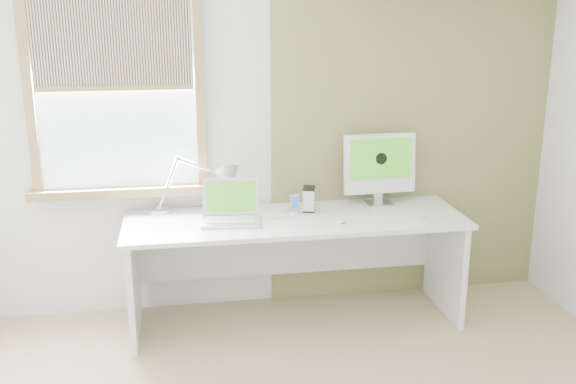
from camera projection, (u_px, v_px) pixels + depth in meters
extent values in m
cube|color=silver|center=(271.00, 121.00, 4.42)|extent=(4.00, 0.02, 2.60)
cube|color=olive|center=(413.00, 118.00, 4.56)|extent=(2.00, 0.02, 2.60)
cube|color=olive|center=(28.00, 89.00, 4.07)|extent=(0.06, 0.06, 1.42)
cube|color=olive|center=(200.00, 86.00, 4.24)|extent=(0.06, 0.06, 1.42)
cube|color=olive|center=(123.00, 191.00, 4.32)|extent=(1.20, 0.14, 0.06)
cube|color=#D1E2F9|center=(116.00, 87.00, 4.17)|extent=(1.00, 0.01, 1.30)
cube|color=beige|center=(112.00, 35.00, 4.04)|extent=(0.98, 0.02, 0.65)
cube|color=olive|center=(115.00, 88.00, 4.13)|extent=(0.98, 0.03, 0.03)
cube|color=white|center=(296.00, 220.00, 4.23)|extent=(2.20, 0.70, 0.03)
cube|color=white|center=(134.00, 283.00, 4.16)|extent=(0.04, 0.64, 0.70)
cube|color=white|center=(445.00, 262.00, 4.50)|extent=(0.04, 0.64, 0.70)
cube|color=white|center=(288.00, 241.00, 4.61)|extent=(2.08, 0.02, 0.48)
cylinder|color=silver|center=(160.00, 210.00, 4.35)|extent=(0.17, 0.17, 0.02)
sphere|color=silver|center=(159.00, 208.00, 4.34)|extent=(0.05, 0.05, 0.05)
cylinder|color=silver|center=(168.00, 183.00, 4.30)|extent=(0.16, 0.04, 0.34)
sphere|color=silver|center=(177.00, 159.00, 4.26)|extent=(0.04, 0.04, 0.04)
cylinder|color=silver|center=(201.00, 167.00, 4.27)|extent=(0.31, 0.09, 0.13)
sphere|color=silver|center=(224.00, 175.00, 4.28)|extent=(0.04, 0.04, 0.04)
cone|color=silver|center=(229.00, 179.00, 4.30)|extent=(0.24, 0.26, 0.21)
cube|color=silver|center=(231.00, 221.00, 4.13)|extent=(0.39, 0.29, 0.02)
cube|color=#B2B5B7|center=(231.00, 219.00, 4.13)|extent=(0.32, 0.19, 0.00)
cube|color=silver|center=(231.00, 196.00, 4.22)|extent=(0.37, 0.12, 0.24)
cube|color=#398A1D|center=(231.00, 196.00, 4.21)|extent=(0.32, 0.09, 0.19)
cylinder|color=silver|center=(294.00, 212.00, 4.32)|extent=(0.08, 0.08, 0.02)
cube|color=silver|center=(294.00, 202.00, 4.30)|extent=(0.06, 0.02, 0.11)
cube|color=#194C99|center=(295.00, 203.00, 4.30)|extent=(0.04, 0.01, 0.08)
cube|color=silver|center=(309.00, 199.00, 4.36)|extent=(0.10, 0.14, 0.16)
cube|color=black|center=(309.00, 188.00, 4.34)|extent=(0.11, 0.14, 0.01)
cube|color=black|center=(309.00, 210.00, 4.38)|extent=(0.11, 0.14, 0.01)
cube|color=silver|center=(379.00, 203.00, 4.52)|extent=(0.19, 0.17, 0.01)
cube|color=silver|center=(378.00, 190.00, 4.52)|extent=(0.06, 0.02, 0.16)
cube|color=white|center=(380.00, 163.00, 4.46)|extent=(0.50, 0.11, 0.41)
cube|color=#398A1D|center=(381.00, 159.00, 4.42)|extent=(0.44, 0.05, 0.27)
cylinder|color=black|center=(381.00, 159.00, 4.42)|extent=(0.08, 0.01, 0.08)
cube|color=white|center=(389.00, 219.00, 4.16)|extent=(0.48, 0.19, 0.02)
cube|color=white|center=(389.00, 218.00, 4.16)|extent=(0.44, 0.15, 0.00)
ellipsoid|color=white|center=(341.00, 220.00, 4.13)|extent=(0.09, 0.11, 0.03)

